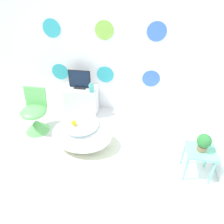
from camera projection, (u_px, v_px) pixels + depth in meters
ground_plane at (72, 206)px, 2.62m from camera, size 12.00×12.00×0.00m
wall_back_dotted at (104, 42)px, 3.62m from camera, size 4.65×0.05×2.60m
rug at (81, 152)px, 3.35m from camera, size 1.16×0.88×0.01m
bathtub at (82, 135)px, 3.34m from camera, size 0.92×0.66×0.46m
rubber_duck at (74, 123)px, 3.14m from camera, size 0.08×0.09×0.09m
chair at (35, 118)px, 3.64m from camera, size 0.43×0.43×0.75m
tv_cabinet at (81, 100)px, 4.08m from camera, size 0.59×0.35×0.53m
tv at (80, 80)px, 3.85m from camera, size 0.39×0.12×0.34m
vase at (91, 88)px, 3.78m from camera, size 0.09×0.09×0.17m
side_table at (199, 155)px, 2.83m from camera, size 0.38×0.34×0.44m
potted_plant_left at (204, 142)px, 2.70m from camera, size 0.18×0.18×0.25m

